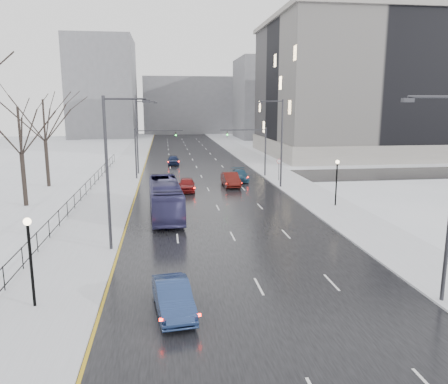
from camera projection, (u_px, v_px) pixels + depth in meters
name	position (u px, v px, depth m)	size (l,w,h in m)	color
road	(196.00, 165.00, 68.66)	(16.00, 150.00, 0.04)	black
cross_road	(202.00, 178.00, 57.00)	(130.00, 10.00, 0.04)	black
sidewalk_left	(128.00, 166.00, 67.26)	(5.00, 150.00, 0.16)	silver
sidewalk_right	(261.00, 164.00, 70.03)	(5.00, 150.00, 0.16)	silver
park_strip	(64.00, 167.00, 66.01)	(14.00, 150.00, 0.12)	white
tree_park_d	(26.00, 207.00, 41.06)	(8.75, 8.75, 12.50)	black
tree_park_e	(49.00, 187.00, 50.72)	(9.45, 9.45, 13.50)	black
iron_fence	(70.00, 205.00, 37.63)	(0.06, 70.00, 1.30)	black
streetlight_r_near	(448.00, 190.00, 20.06)	(2.95, 0.25, 10.00)	#2D2D33
streetlight_r_mid	(280.00, 139.00, 49.20)	(2.95, 0.25, 10.00)	#2D2D33
streetlight_l_near	(111.00, 166.00, 27.62)	(2.95, 0.25, 10.00)	#2D2D33
streetlight_l_far	(139.00, 133.00, 58.70)	(2.95, 0.25, 10.00)	#2D2D33
lamppost_l	(30.00, 249.00, 20.01)	(0.36, 0.36, 4.28)	black
lamppost_r_mid	(337.00, 176.00, 40.39)	(0.36, 0.36, 4.28)	black
mast_signal_right	(257.00, 146.00, 57.16)	(6.10, 0.33, 6.50)	#2D2D33
mast_signal_left	(144.00, 147.00, 55.23)	(6.10, 0.33, 6.50)	#2D2D33
no_uturn_sign	(279.00, 163.00, 53.88)	(0.60, 0.06, 2.70)	#2D2D33
civic_building	(374.00, 95.00, 82.72)	(41.00, 31.00, 24.80)	gray
bldg_far_right	(280.00, 99.00, 123.60)	(24.00, 20.00, 22.00)	slate
bldg_far_left	(103.00, 88.00, 126.12)	(18.00, 22.00, 28.00)	slate
bldg_far_center	(190.00, 106.00, 145.11)	(30.00, 18.00, 18.00)	slate
sedan_left_near	(173.00, 297.00, 20.05)	(1.54, 4.43, 1.46)	navy
bus	(165.00, 198.00, 37.42)	(2.52, 10.77, 3.00)	navy
sedan_center_near	(187.00, 185.00, 48.04)	(1.76, 4.37, 1.49)	maroon
sedan_right_near	(231.00, 179.00, 50.92)	(1.70, 4.87, 1.60)	#480F0C
sedan_right_far	(240.00, 175.00, 54.67)	(1.97, 4.84, 1.40)	navy
sedan_center_far	(173.00, 160.00, 69.21)	(1.74, 4.33, 1.48)	#141D3C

